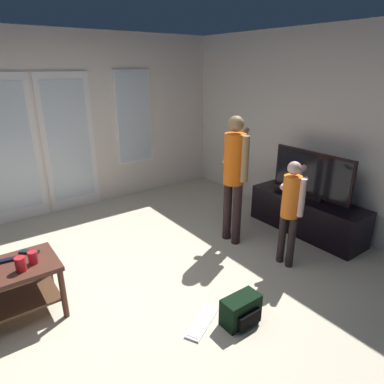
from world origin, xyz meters
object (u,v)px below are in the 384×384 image
object	(u,v)px
cup_near_edge	(21,264)
cup_by_laptop	(33,257)
loose_keyboard	(202,322)
coffee_table	(1,285)
tv_remote_black	(5,261)
flat_screen_tv	(312,175)
person_adult	(235,169)
person_child	(291,204)
tv_stand	(307,215)
backpack	(241,310)
dvd_remote_slim	(29,252)

from	to	relation	value
cup_near_edge	cup_by_laptop	bearing A→B (deg)	29.54
loose_keyboard	coffee_table	bearing A→B (deg)	143.03
tv_remote_black	flat_screen_tv	bearing A→B (deg)	-2.00
loose_keyboard	cup_by_laptop	distance (m)	1.53
person_adult	person_child	world-z (taller)	person_adult
person_child	tv_stand	bearing A→B (deg)	22.70
backpack	flat_screen_tv	bearing A→B (deg)	21.44
backpack	cup_near_edge	size ratio (longest dim) A/B	2.81
person_adult	cup_by_laptop	bearing A→B (deg)	-179.88
flat_screen_tv	tv_remote_black	world-z (taller)	flat_screen_tv
coffee_table	person_adult	xyz separation A→B (m)	(2.54, -0.05, 0.56)
flat_screen_tv	loose_keyboard	xyz separation A→B (m)	(-2.16, -0.56, -0.78)
flat_screen_tv	dvd_remote_slim	size ratio (longest dim) A/B	6.49
cup_near_edge	backpack	bearing A→B (deg)	-36.48
cup_near_edge	tv_remote_black	xyz separation A→B (m)	(-0.08, 0.22, -0.05)
flat_screen_tv	loose_keyboard	world-z (taller)	flat_screen_tv
backpack	cup_near_edge	world-z (taller)	cup_near_edge
tv_stand	flat_screen_tv	distance (m)	0.55
coffee_table	cup_by_laptop	xyz separation A→B (m)	(0.26, -0.05, 0.20)
loose_keyboard	dvd_remote_slim	xyz separation A→B (m)	(-1.06, 1.15, 0.51)
person_adult	cup_near_edge	size ratio (longest dim) A/B	12.73
person_adult	tv_remote_black	size ratio (longest dim) A/B	9.15
person_child	tv_remote_black	size ratio (longest dim) A/B	6.93
tv_remote_black	tv_stand	bearing A→B (deg)	-2.06
person_adult	tv_remote_black	bearing A→B (deg)	176.30
backpack	cup_near_edge	xyz separation A→B (m)	(-1.45, 1.07, 0.45)
person_adult	dvd_remote_slim	bearing A→B (deg)	175.16
cup_by_laptop	dvd_remote_slim	bearing A→B (deg)	88.10
tv_stand	cup_by_laptop	size ratio (longest dim) A/B	13.98
tv_stand	tv_remote_black	xyz separation A→B (m)	(-3.42, 0.56, 0.28)
tv_stand	dvd_remote_slim	distance (m)	3.29
person_child	dvd_remote_slim	size ratio (longest dim) A/B	6.93
tv_stand	cup_by_laptop	bearing A→B (deg)	172.98
backpack	cup_by_laptop	bearing A→B (deg)	139.88
flat_screen_tv	person_child	world-z (taller)	person_child
cup_near_edge	dvd_remote_slim	distance (m)	0.29
person_child	cup_near_edge	xyz separation A→B (m)	(-2.50, 0.69, -0.13)
dvd_remote_slim	person_adult	bearing A→B (deg)	33.08
tv_stand	loose_keyboard	world-z (taller)	tv_stand
person_child	loose_keyboard	distance (m)	1.51
tv_stand	cup_near_edge	xyz separation A→B (m)	(-3.33, 0.34, 0.33)
flat_screen_tv	cup_by_laptop	distance (m)	3.26
tv_stand	coffee_table	bearing A→B (deg)	172.65
cup_near_edge	loose_keyboard	bearing A→B (deg)	-37.12
person_adult	person_child	size ratio (longest dim) A/B	1.32
backpack	coffee_table	bearing A→B (deg)	143.58
loose_keyboard	person_child	bearing A→B (deg)	8.69
person_adult	backpack	bearing A→B (deg)	-129.33
tv_stand	person_adult	world-z (taller)	person_adult
coffee_table	cup_by_laptop	world-z (taller)	cup_by_laptop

